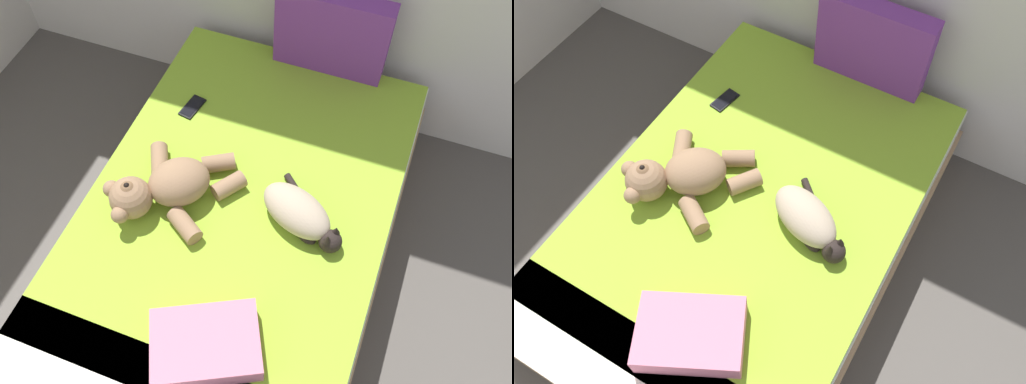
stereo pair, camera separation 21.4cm
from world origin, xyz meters
The scene contains 6 objects.
bed centered at (1.91, 2.73, 0.23)m, with size 1.37×2.07×0.47m.
patterned_cushion centered at (2.04, 3.69, 0.68)m, with size 0.57×0.11×0.43m.
cat centered at (2.19, 2.74, 0.54)m, with size 0.42×0.37×0.15m.
teddy_bear centered at (1.61, 2.65, 0.55)m, with size 0.56×0.54×0.20m.
cell_phone centered at (1.49, 3.18, 0.47)m, with size 0.10×0.16×0.01m.
throw_pillow centered at (2.04, 2.09, 0.52)m, with size 0.40×0.28×0.11m, color #D1728C.
Camera 2 is at (2.62, 1.68, 2.51)m, focal length 38.05 mm.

